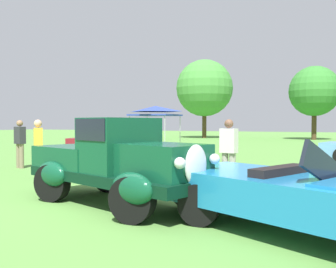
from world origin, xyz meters
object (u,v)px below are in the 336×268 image
Objects in this scene: spectator_far_side at (20,142)px; canopy_tent_left_field at (155,110)px; feature_pickup_truck at (117,161)px; spectator_between_cars at (229,151)px; neighbor_convertible at (315,197)px; spectator_by_row at (38,147)px; show_car_burgundy at (107,142)px.

spectator_far_side is 0.60× the size of canopy_tent_left_field.
spectator_between_cars is (1.49, 2.80, 0.05)m from feature_pickup_truck.
neighbor_convertible is 2.84× the size of spectator_between_cars.
spectator_between_cars is at bearing 9.08° from spectator_by_row.
canopy_tent_left_field is at bearing 122.22° from spectator_between_cars.
canopy_tent_left_field is (-0.30, 6.34, 1.82)m from show_car_burgundy.
spectator_by_row is (-5.30, -0.85, 0.00)m from spectator_between_cars.
spectator_far_side is (0.65, -6.56, 0.31)m from show_car_burgundy.
feature_pickup_truck reaches higher than spectator_between_cars.
canopy_tent_left_field reaches higher than spectator_between_cars.
show_car_burgundy is at bearing -87.26° from canopy_tent_left_field.
canopy_tent_left_field reaches higher than neighbor_convertible.
spectator_far_side is at bearing -85.78° from canopy_tent_left_field.
spectator_far_side is (-9.89, 4.41, 0.33)m from neighbor_convertible.
neighbor_convertible is 10.83m from spectator_far_side.
spectator_by_row is at bearing -170.92° from spectator_between_cars.
spectator_between_cars is (-2.16, 3.53, 0.33)m from neighbor_convertible.
spectator_by_row is at bearing 152.86° from feature_pickup_truck.
feature_pickup_truck is at bearing 168.67° from neighbor_convertible.
spectator_far_side is at bearing 155.97° from neighbor_convertible.
show_car_burgundy is 2.51× the size of spectator_far_side.
spectator_far_side is (-7.73, 0.88, 0.00)m from spectator_between_cars.
spectator_far_side is at bearing 149.49° from feature_pickup_truck.
show_car_burgundy is at bearing 95.65° from spectator_far_side.
show_car_burgundy is 6.60m from spectator_far_side.
canopy_tent_left_field reaches higher than show_car_burgundy.
spectator_far_side is at bearing 173.53° from spectator_between_cars.
spectator_by_row reaches higher than neighbor_convertible.
show_car_burgundy is 1.50× the size of canopy_tent_left_field.
neighbor_convertible is at bearing -24.03° from spectator_far_side.
canopy_tent_left_field reaches higher than feature_pickup_truck.
neighbor_convertible is at bearing -57.94° from canopy_tent_left_field.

